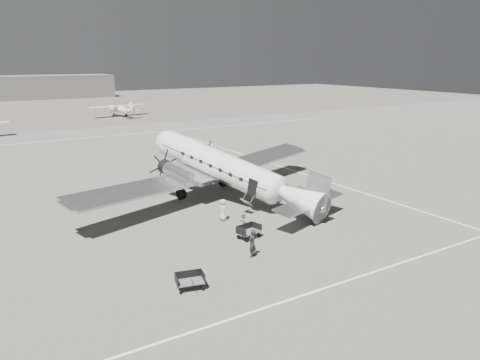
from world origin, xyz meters
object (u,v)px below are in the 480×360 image
Objects in this scene: baggage_cart_near at (249,232)px; baggage_cart_far at (190,281)px; hangar_main at (37,87)px; ramp_agent at (244,223)px; dc3_airliner at (227,171)px; ground_crew at (252,243)px; passenger at (223,210)px; light_plane_right at (120,110)px.

baggage_cart_far is (-6.29, -4.26, -0.02)m from baggage_cart_near.
ramp_agent is (-7.10, -125.31, -2.56)m from hangar_main.
dc3_airliner is 15.69× the size of ground_crew.
ground_crew reaches higher than baggage_cart_far.
ground_crew is (4.86, 1.69, 0.42)m from baggage_cart_far.
dc3_airliner reaches higher than passenger.
baggage_cart_near is 0.93× the size of ground_crew.
passenger is at bearing 9.32° from ramp_agent.
baggage_cart_far is at bearing -145.39° from dc3_airliner.
hangar_main is 57.42m from light_plane_right.
baggage_cart_far is (-13.54, -130.46, -2.88)m from hangar_main.
dc3_airliner reaches higher than baggage_cart_far.
baggage_cart_near is at bearing 171.13° from passenger.
passenger is at bearing -132.33° from ground_crew.
light_plane_right is 70.53m from baggage_cart_near.
baggage_cart_far is (-20.01, -73.44, -0.83)m from light_plane_right.
baggage_cart_far is at bearing -8.19° from ground_crew.
hangar_main is 3.47× the size of light_plane_right.
light_plane_right is 69.63m from ramp_agent.
dc3_airliner is (-4.26, -118.27, -0.77)m from hangar_main.
light_plane_right is 7.66× the size of baggage_cart_near.
passenger reaches higher than baggage_cart_far.
hangar_main is 28.01× the size of baggage_cart_far.
light_plane_right is 7.71× the size of passenger.
light_plane_right is (6.47, -57.02, -2.05)m from hangar_main.
dc3_airliner reaches higher than ground_crew.
dc3_airliner reaches higher than light_plane_right.
baggage_cart_near is at bearing -128.75° from dc3_airliner.
hangar_main is at bearing 9.06° from ramp_agent.
ramp_agent is (-2.84, -7.04, -1.79)m from dc3_airliner.
ramp_agent is (-13.57, -68.30, -0.52)m from light_plane_right.
ground_crew is 6.73m from passenger.
dc3_airliner reaches higher than ramp_agent.
hangar_main is at bearing 74.84° from baggage_cart_near.
dc3_airliner is at bearing -9.63° from ramp_agent.
baggage_cart_far is at bearing 136.74° from passenger.
dc3_airliner is at bearing -38.21° from passenger.
dc3_airliner is 18.02× the size of ramp_agent.
dc3_airliner is 62.20m from light_plane_right.
baggage_cart_near is 1.07× the size of ramp_agent.
dc3_airliner reaches higher than baggage_cart_near.
light_plane_right is (10.73, 61.25, -1.27)m from dc3_airliner.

